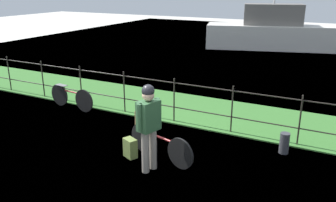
% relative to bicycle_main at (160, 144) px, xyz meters
% --- Properties ---
extents(ground_plane, '(60.00, 60.00, 0.00)m').
position_rel_bicycle_main_xyz_m(ground_plane, '(-0.64, -0.38, -0.33)').
color(ground_plane, beige).
extents(grass_strip, '(27.00, 2.40, 0.03)m').
position_rel_bicycle_main_xyz_m(grass_strip, '(-0.64, 2.98, -0.31)').
color(grass_strip, '#38702D').
rests_on(grass_strip, ground).
extents(harbor_water, '(30.00, 30.00, 0.00)m').
position_rel_bicycle_main_xyz_m(harbor_water, '(-0.64, 11.48, -0.33)').
color(harbor_water, '#426684').
rests_on(harbor_water, ground).
extents(iron_fence, '(18.04, 0.04, 1.15)m').
position_rel_bicycle_main_xyz_m(iron_fence, '(-0.64, 1.92, 0.33)').
color(iron_fence, '#28231E').
rests_on(iron_fence, ground).
extents(bicycle_main, '(1.62, 0.50, 0.62)m').
position_rel_bicycle_main_xyz_m(bicycle_main, '(0.00, 0.00, 0.00)').
color(bicycle_main, black).
rests_on(bicycle_main, ground).
extents(wooden_crate, '(0.45, 0.34, 0.29)m').
position_rel_bicycle_main_xyz_m(wooden_crate, '(-0.37, 0.11, 0.43)').
color(wooden_crate, brown).
rests_on(wooden_crate, bicycle_main).
extents(terrier_dog, '(0.32, 0.21, 0.18)m').
position_rel_bicycle_main_xyz_m(terrier_dog, '(-0.35, 0.10, 0.66)').
color(terrier_dog, silver).
rests_on(terrier_dog, wooden_crate).
extents(cyclist_person, '(0.36, 0.52, 1.68)m').
position_rel_bicycle_main_xyz_m(cyclist_person, '(0.04, -0.48, 0.67)').
color(cyclist_person, gray).
rests_on(cyclist_person, ground).
extents(backpack_on_paving, '(0.33, 0.28, 0.40)m').
position_rel_bicycle_main_xyz_m(backpack_on_paving, '(-0.57, -0.20, -0.13)').
color(backpack_on_paving, olive).
rests_on(backpack_on_paving, ground).
extents(mooring_bollard, '(0.20, 0.20, 0.44)m').
position_rel_bicycle_main_xyz_m(mooring_bollard, '(2.17, 1.42, -0.11)').
color(mooring_bollard, '#38383D').
rests_on(mooring_bollard, ground).
extents(bicycle_parked, '(1.62, 0.24, 0.63)m').
position_rel_bicycle_main_xyz_m(bicycle_parked, '(-3.68, 1.52, 0.01)').
color(bicycle_parked, black).
rests_on(bicycle_parked, ground).
extents(moored_boat_near, '(7.09, 3.67, 3.96)m').
position_rel_bicycle_main_xyz_m(moored_boat_near, '(-0.79, 14.01, 0.56)').
color(moored_boat_near, silver).
rests_on(moored_boat_near, ground).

